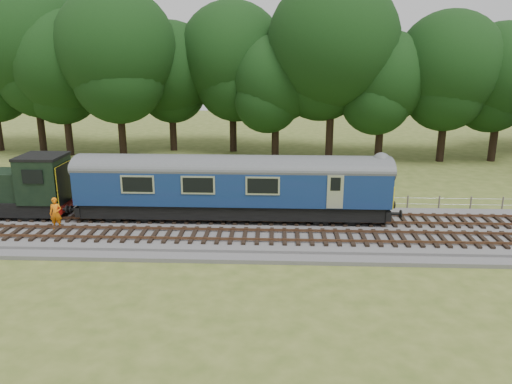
{
  "coord_description": "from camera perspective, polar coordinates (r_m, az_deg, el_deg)",
  "views": [
    {
      "loc": [
        -0.43,
        -26.59,
        9.93
      ],
      "look_at": [
        -1.65,
        1.4,
        2.0
      ],
      "focal_mm": 35.0,
      "sensor_mm": 36.0,
      "label": 1
    }
  ],
  "objects": [
    {
      "name": "worker",
      "position": [
        29.86,
        -21.91,
        -2.28
      ],
      "size": [
        0.71,
        0.52,
        1.8
      ],
      "primitive_type": "imported",
      "rotation": [
        0.0,
        0.0,
        0.14
      ],
      "color": "orange",
      "rests_on": "ballast"
    },
    {
      "name": "track_south",
      "position": [
        26.75,
        3.26,
        -5.06
      ],
      "size": [
        67.2,
        2.4,
        0.21
      ],
      "color": "black",
      "rests_on": "ballast"
    },
    {
      "name": "tree_line",
      "position": [
        49.6,
        2.95,
        4.23
      ],
      "size": [
        70.0,
        8.0,
        18.0
      ],
      "primitive_type": null,
      "color": "black",
      "rests_on": "ground"
    },
    {
      "name": "track_north",
      "position": [
        29.57,
        3.2,
        -2.99
      ],
      "size": [
        67.2,
        2.4,
        0.21
      ],
      "color": "black",
      "rests_on": "ballast"
    },
    {
      "name": "ground",
      "position": [
        28.39,
        3.21,
        -4.7
      ],
      "size": [
        120.0,
        120.0,
        0.0
      ],
      "primitive_type": "plane",
      "color": "#4A5B21",
      "rests_on": "ground"
    },
    {
      "name": "shunter_loco",
      "position": [
        33.46,
        -27.16,
        0.27
      ],
      "size": [
        8.91,
        2.6,
        3.38
      ],
      "color": "black",
      "rests_on": "ground"
    },
    {
      "name": "fence",
      "position": [
        32.65,
        3.13,
        -1.93
      ],
      "size": [
        64.0,
        0.12,
        1.0
      ],
      "primitive_type": null,
      "color": "#6B6054",
      "rests_on": "ground"
    },
    {
      "name": "ballast",
      "position": [
        28.33,
        3.22,
        -4.37
      ],
      "size": [
        70.0,
        7.0,
        0.35
      ],
      "primitive_type": "cube",
      "color": "#4C4C4F",
      "rests_on": "ground"
    },
    {
      "name": "dmu_railcar",
      "position": [
        29.05,
        -2.68,
        1.18
      ],
      "size": [
        18.05,
        2.86,
        3.88
      ],
      "color": "black",
      "rests_on": "ground"
    }
  ]
}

